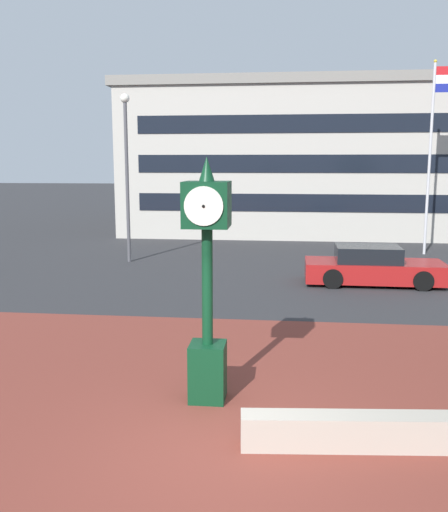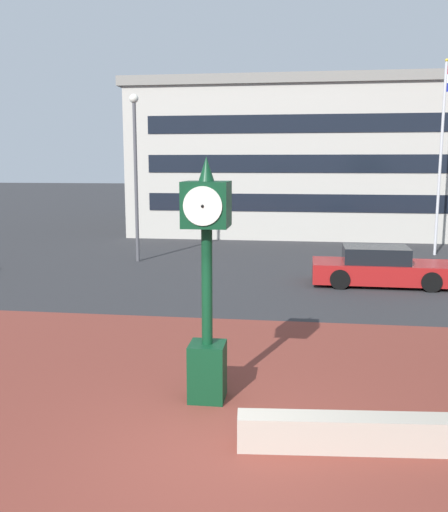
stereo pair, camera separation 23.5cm
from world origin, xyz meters
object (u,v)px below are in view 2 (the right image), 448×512
at_px(flagpole_primary, 448,137).
at_px(street_clock, 207,280).
at_px(civic_building, 368,159).
at_px(street_lamp_post, 135,161).
at_px(car_street_far, 380,268).

bearing_deg(flagpole_primary, street_clock, -115.00).
relative_size(civic_building, street_lamp_post, 4.11).
height_order(flagpole_primary, civic_building, civic_building).
relative_size(flagpole_primary, civic_building, 0.30).
distance_m(civic_building, street_lamp_post, 18.25).
bearing_deg(civic_building, street_clock, -101.48).
relative_size(street_clock, civic_building, 0.15).
bearing_deg(civic_building, street_lamp_post, -125.98).
bearing_deg(street_clock, car_street_far, 66.59).
relative_size(car_street_far, civic_building, 0.17).
distance_m(street_clock, civic_building, 28.44).
xyz_separation_m(street_clock, civic_building, (5.64, 27.79, 2.12)).
relative_size(car_street_far, street_lamp_post, 0.68).
height_order(car_street_far, street_lamp_post, street_lamp_post).
bearing_deg(street_clock, flagpole_primary, 64.63).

